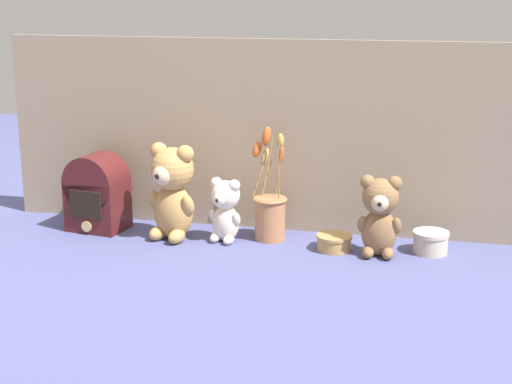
# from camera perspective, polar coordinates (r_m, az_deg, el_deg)

# --- Properties ---
(ground_plane) EXTENTS (4.00, 4.00, 0.00)m
(ground_plane) POSITION_cam_1_polar(r_m,az_deg,el_deg) (2.34, -0.11, -3.81)
(ground_plane) COLOR #4C5184
(backdrop_wall) EXTENTS (1.68, 0.02, 0.59)m
(backdrop_wall) POSITION_cam_1_polar(r_m,az_deg,el_deg) (2.42, 0.78, 4.09)
(backdrop_wall) COLOR gray
(backdrop_wall) RESTS_ON ground
(teddy_bear_large) EXTENTS (0.16, 0.15, 0.29)m
(teddy_bear_large) POSITION_cam_1_polar(r_m,az_deg,el_deg) (2.36, -6.12, 0.15)
(teddy_bear_large) COLOR tan
(teddy_bear_large) RESTS_ON ground
(teddy_bear_medium) EXTENTS (0.13, 0.12, 0.23)m
(teddy_bear_medium) POSITION_cam_1_polar(r_m,az_deg,el_deg) (2.23, 8.99, -1.62)
(teddy_bear_medium) COLOR olive
(teddy_bear_medium) RESTS_ON ground
(teddy_bear_small) EXTENTS (0.11, 0.10, 0.19)m
(teddy_bear_small) POSITION_cam_1_polar(r_m,az_deg,el_deg) (2.33, -2.25, -1.23)
(teddy_bear_small) COLOR beige
(teddy_bear_small) RESTS_ON ground
(flower_vase) EXTENTS (0.13, 0.13, 0.34)m
(flower_vase) POSITION_cam_1_polar(r_m,az_deg,el_deg) (2.36, 1.01, -1.32)
(flower_vase) COLOR #AD7047
(flower_vase) RESTS_ON ground
(vintage_radio) EXTENTS (0.19, 0.15, 0.24)m
(vintage_radio) POSITION_cam_1_polar(r_m,az_deg,el_deg) (2.49, -11.48, -0.04)
(vintage_radio) COLOR #4C1919
(vintage_radio) RESTS_ON ground
(decorative_tin_tall) EXTENTS (0.10, 0.10, 0.05)m
(decorative_tin_tall) POSITION_cam_1_polar(r_m,az_deg,el_deg) (2.29, 5.70, -3.68)
(decorative_tin_tall) COLOR tan
(decorative_tin_tall) RESTS_ON ground
(decorative_tin_short) EXTENTS (0.10, 0.10, 0.06)m
(decorative_tin_short) POSITION_cam_1_polar(r_m,az_deg,el_deg) (2.31, 12.58, -3.57)
(decorative_tin_short) COLOR beige
(decorative_tin_short) RESTS_ON ground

